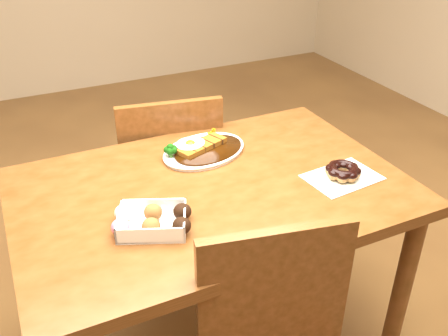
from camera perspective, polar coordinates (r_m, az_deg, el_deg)
name	(u,v)px	position (r m, az deg, el deg)	size (l,w,h in m)	color
table	(212,212)	(1.61, -1.36, -5.05)	(1.20, 0.80, 0.75)	#4D2C0F
chair_far	(169,177)	(2.13, -6.29, -1.01)	(0.49, 0.49, 0.87)	#4D2C0F
katsu_curry_plate	(202,149)	(1.73, -2.50, 2.18)	(0.36, 0.30, 0.06)	white
donut_box	(152,220)	(1.37, -8.21, -5.91)	(0.23, 0.20, 0.05)	white
pon_de_ring	(343,171)	(1.63, 13.44, -0.39)	(0.24, 0.18, 0.04)	silver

